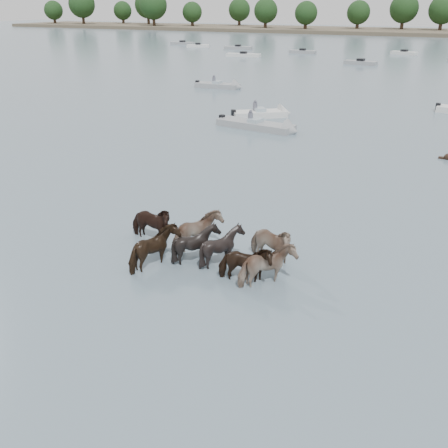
% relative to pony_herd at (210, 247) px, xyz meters
% --- Properties ---
extents(ground, '(400.00, 400.00, 0.00)m').
position_rel_pony_herd_xyz_m(ground, '(-1.29, -0.35, -0.61)').
color(ground, '#4B5E6C').
rests_on(ground, ground).
extents(shoreline, '(160.00, 30.00, 1.00)m').
position_rel_pony_herd_xyz_m(shoreline, '(-71.29, 149.65, -0.11)').
color(shoreline, '#4C4233').
rests_on(shoreline, ground).
extents(pony_herd, '(7.10, 3.67, 1.65)m').
position_rel_pony_herd_xyz_m(pony_herd, '(0.00, 0.00, 0.00)').
color(pony_herd, black).
rests_on(pony_herd, ground).
extents(swimming_pony, '(0.72, 0.44, 0.44)m').
position_rel_pony_herd_xyz_m(swimming_pony, '(6.90, 17.25, -0.51)').
color(swimming_pony, black).
rests_on(swimming_pony, ground).
extents(motorboat_a, '(4.77, 4.10, 1.92)m').
position_rel_pony_herd_xyz_m(motorboat_a, '(-6.77, 23.96, -0.38)').
color(motorboat_a, silver).
rests_on(motorboat_a, ground).
extents(motorboat_b, '(6.60, 2.56, 1.92)m').
position_rel_pony_herd_xyz_m(motorboat_b, '(-5.37, 19.58, -0.39)').
color(motorboat_b, gray).
rests_on(motorboat_b, ground).
extents(motorboat_f, '(5.39, 1.87, 1.92)m').
position_rel_pony_herd_xyz_m(motorboat_f, '(-16.16, 35.50, -0.38)').
color(motorboat_f, gray).
rests_on(motorboat_f, ground).
extents(distant_flotilla, '(102.91, 27.80, 0.93)m').
position_rel_pony_herd_xyz_m(distant_flotilla, '(-2.43, 78.05, -0.35)').
color(distant_flotilla, gray).
rests_on(distant_flotilla, ground).
extents(treeline, '(144.90, 24.20, 12.54)m').
position_rel_pony_herd_xyz_m(treeline, '(-75.65, 149.01, 6.02)').
color(treeline, '#382619').
rests_on(treeline, ground).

